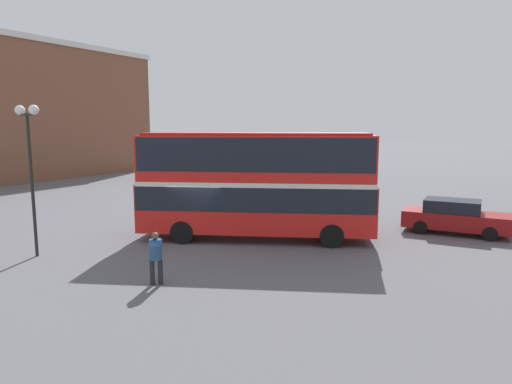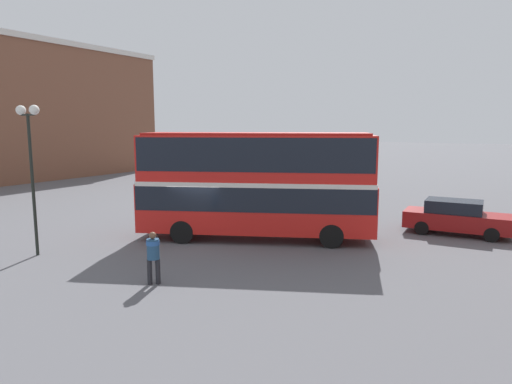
{
  "view_description": "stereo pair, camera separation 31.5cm",
  "coord_description": "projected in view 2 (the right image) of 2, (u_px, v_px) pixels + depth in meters",
  "views": [
    {
      "loc": [
        12.03,
        -15.72,
        5.07
      ],
      "look_at": [
        1.98,
        1.46,
        2.13
      ],
      "focal_mm": 32.0,
      "sensor_mm": 36.0,
      "label": 1
    },
    {
      "loc": [
        12.31,
        -15.56,
        5.07
      ],
      "look_at": [
        1.98,
        1.46,
        2.13
      ],
      "focal_mm": 32.0,
      "sensor_mm": 36.0,
      "label": 2
    }
  ],
  "objects": [
    {
      "name": "parked_car_kerb_near",
      "position": [
        457.0,
        217.0,
        21.18
      ],
      "size": [
        4.78,
        2.05,
        1.61
      ],
      "rotation": [
        0.0,
        0.0,
        0.06
      ],
      "color": "maroon",
      "rests_on": "ground_plane"
    },
    {
      "name": "ground_plane",
      "position": [
        201.0,
        240.0,
        20.22
      ],
      "size": [
        240.0,
        240.0,
        0.0
      ],
      "primitive_type": "plane",
      "color": "#5B5B60"
    },
    {
      "name": "pedestrian_foreground",
      "position": [
        153.0,
        252.0,
        14.5
      ],
      "size": [
        0.59,
        0.59,
        1.71
      ],
      "rotation": [
        0.0,
        0.0,
        2.3
      ],
      "color": "#232328",
      "rests_on": "ground_plane"
    },
    {
      "name": "double_decker_bus",
      "position": [
        256.0,
        179.0,
        20.04
      ],
      "size": [
        10.35,
        6.53,
        4.73
      ],
      "rotation": [
        0.0,
        0.0,
        0.43
      ],
      "color": "red",
      "rests_on": "ground_plane"
    },
    {
      "name": "street_lamp_twin_globe",
      "position": [
        30.0,
        143.0,
        17.27
      ],
      "size": [
        1.21,
        0.37,
        5.8
      ],
      "color": "black",
      "rests_on": "ground_plane"
    }
  ]
}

